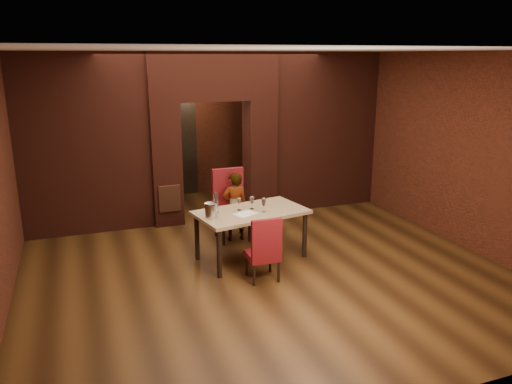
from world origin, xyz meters
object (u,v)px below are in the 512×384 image
at_px(dining_table, 251,235).
at_px(wine_glass_a, 239,204).
at_px(wine_glass_b, 252,203).
at_px(potted_plant, 276,219).
at_px(chair_far, 232,206).
at_px(person_seated, 235,207).
at_px(wine_bucket, 211,210).
at_px(wine_glass_c, 264,205).
at_px(water_bottle, 216,202).
at_px(chair_near, 262,248).

bearing_deg(dining_table, wine_glass_a, 140.06).
relative_size(wine_glass_a, wine_glass_b, 0.96).
relative_size(dining_table, potted_plant, 4.36).
xyz_separation_m(chair_far, person_seated, (0.03, -0.05, -0.01)).
bearing_deg(wine_glass_b, potted_plant, 50.54).
xyz_separation_m(dining_table, potted_plant, (0.89, 1.11, -0.20)).
height_order(dining_table, wine_glass_b, wine_glass_b).
distance_m(person_seated, potted_plant, 1.00).
xyz_separation_m(dining_table, wine_bucket, (-0.67, -0.12, 0.51)).
relative_size(wine_glass_a, potted_plant, 0.49).
height_order(chair_far, wine_glass_a, chair_far).
xyz_separation_m(wine_glass_a, wine_glass_c, (0.33, -0.21, 0.01)).
bearing_deg(person_seated, wine_glass_b, 95.95).
height_order(chair_far, water_bottle, chair_far).
height_order(wine_glass_b, wine_glass_c, wine_glass_c).
height_order(dining_table, chair_far, chair_far).
height_order(chair_far, wine_bucket, chair_far).
bearing_deg(wine_glass_b, wine_glass_a, 177.71).
xyz_separation_m(dining_table, chair_far, (-0.02, 0.93, 0.22)).
height_order(wine_glass_a, wine_bucket, wine_bucket).
bearing_deg(person_seated, water_bottle, 58.24).
bearing_deg(dining_table, water_bottle, 158.60).
xyz_separation_m(wine_bucket, potted_plant, (1.56, 1.23, -0.71)).
bearing_deg(chair_far, dining_table, -89.32).
bearing_deg(wine_bucket, dining_table, 10.13).
bearing_deg(wine_glass_a, potted_plant, 44.07).
height_order(wine_glass_b, wine_bucket, wine_bucket).
height_order(person_seated, wine_bucket, person_seated).
distance_m(chair_near, potted_plant, 2.15).
bearing_deg(chair_far, potted_plant, 10.95).
relative_size(person_seated, wine_glass_c, 5.63).
height_order(person_seated, wine_glass_b, person_seated).
xyz_separation_m(wine_glass_b, water_bottle, (-0.58, 0.02, 0.06)).
bearing_deg(wine_glass_c, water_bottle, 162.29).
distance_m(dining_table, wine_glass_c, 0.54).
xyz_separation_m(person_seated, wine_glass_b, (0.03, -0.79, 0.28)).
relative_size(chair_near, water_bottle, 2.95).
bearing_deg(chair_near, wine_glass_b, -97.49).
bearing_deg(chair_far, chair_near, -93.42).
height_order(chair_near, wine_glass_a, wine_glass_a).
bearing_deg(potted_plant, wine_glass_a, -135.93).
xyz_separation_m(chair_far, chair_near, (-0.08, -1.70, -0.13)).
height_order(wine_glass_b, water_bottle, water_bottle).
height_order(dining_table, chair_near, chair_near).
bearing_deg(chair_far, wine_glass_b, -86.23).
height_order(chair_far, person_seated, chair_far).
height_order(wine_glass_a, water_bottle, water_bottle).
bearing_deg(potted_plant, chair_far, -168.49).
bearing_deg(potted_plant, chair_near, -117.80).
distance_m(wine_glass_b, wine_glass_c, 0.24).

